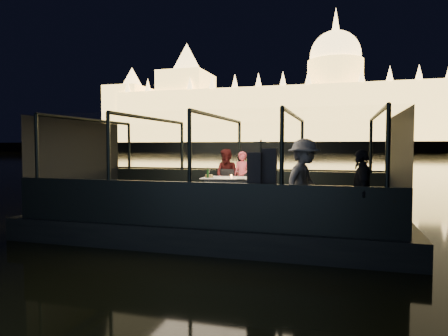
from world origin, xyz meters
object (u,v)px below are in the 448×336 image
(person_woman_coral, at_px, (243,176))
(wine_bottle, at_px, (208,172))
(passenger_stripe, at_px, (304,184))
(coat_stand, at_px, (261,182))
(chair_port_left, at_px, (225,187))
(passenger_dark, at_px, (361,187))
(dining_table_central, at_px, (230,191))
(person_man_maroon, at_px, (227,176))
(chair_port_right, at_px, (249,188))

(person_woman_coral, height_order, wine_bottle, person_woman_coral)
(person_woman_coral, bearing_deg, passenger_stripe, -55.73)
(coat_stand, distance_m, passenger_stripe, 0.88)
(chair_port_left, height_order, passenger_dark, passenger_dark)
(passenger_dark, height_order, wine_bottle, passenger_dark)
(dining_table_central, bearing_deg, passenger_dark, -39.29)
(dining_table_central, height_order, wine_bottle, wine_bottle)
(person_man_maroon, bearing_deg, coat_stand, -51.98)
(coat_stand, height_order, person_man_maroon, coat_stand)
(person_woman_coral, relative_size, passenger_dark, 0.94)
(dining_table_central, distance_m, person_man_maroon, 0.86)
(person_man_maroon, height_order, passenger_stripe, passenger_stripe)
(dining_table_central, distance_m, person_woman_coral, 0.82)
(coat_stand, distance_m, passenger_dark, 1.85)
(chair_port_right, distance_m, passenger_stripe, 3.33)
(chair_port_right, bearing_deg, coat_stand, -78.41)
(passenger_stripe, bearing_deg, dining_table_central, 63.97)
(person_woman_coral, distance_m, wine_bottle, 1.28)
(chair_port_right, distance_m, coat_stand, 3.37)
(chair_port_right, height_order, passenger_dark, passenger_dark)
(passenger_dark, bearing_deg, person_woman_coral, -139.68)
(chair_port_right, distance_m, person_woman_coral, 0.48)
(chair_port_right, distance_m, wine_bottle, 1.32)
(person_man_maroon, bearing_deg, chair_port_left, -72.02)
(passenger_stripe, bearing_deg, chair_port_left, 62.30)
(person_man_maroon, xyz_separation_m, passenger_dark, (3.50, -3.35, 0.10))
(coat_stand, height_order, wine_bottle, coat_stand)
(chair_port_left, xyz_separation_m, person_woman_coral, (0.43, 0.27, 0.30))
(chair_port_left, relative_size, chair_port_right, 1.12)
(dining_table_central, distance_m, passenger_dark, 4.18)
(dining_table_central, distance_m, chair_port_right, 0.62)
(passenger_stripe, bearing_deg, person_woman_coral, 54.45)
(passenger_dark, xyz_separation_m, wine_bottle, (-3.73, 2.28, 0.06))
(passenger_dark, relative_size, wine_bottle, 5.36)
(chair_port_right, relative_size, passenger_stripe, 0.48)
(chair_port_left, xyz_separation_m, wine_bottle, (-0.25, -0.80, 0.47))
(chair_port_left, height_order, wine_bottle, wine_bottle)
(person_man_maroon, bearing_deg, wine_bottle, -89.53)
(coat_stand, bearing_deg, chair_port_right, 106.39)
(chair_port_right, xyz_separation_m, passenger_dark, (2.79, -3.08, 0.40))
(person_man_maroon, bearing_deg, passenger_stripe, -39.04)
(passenger_dark, bearing_deg, person_man_maroon, -135.70)
(dining_table_central, relative_size, passenger_dark, 0.94)
(person_man_maroon, bearing_deg, passenger_dark, -31.22)
(chair_port_right, xyz_separation_m, person_man_maroon, (-0.72, 0.27, 0.30))
(chair_port_right, distance_m, passenger_dark, 4.17)
(coat_stand, height_order, passenger_stripe, coat_stand)
(person_man_maroon, distance_m, passenger_dark, 4.85)
(person_woman_coral, xyz_separation_m, passenger_dark, (3.05, -3.35, 0.10))
(person_woman_coral, xyz_separation_m, wine_bottle, (-0.68, -1.07, 0.17))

